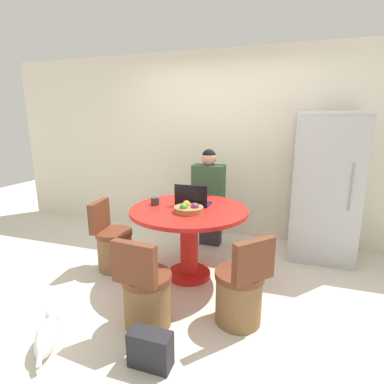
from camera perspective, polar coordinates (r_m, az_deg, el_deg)
ground_plane at (r=3.23m, az=-0.82°, el=-17.49°), size 12.00×12.00×0.00m
wall_back at (r=4.34m, az=6.15°, el=8.62°), size 7.00×0.06×2.60m
refrigerator at (r=3.93m, az=23.90°, el=0.86°), size 0.75×0.70×1.76m
dining_table at (r=3.17m, az=-0.57°, el=-6.47°), size 1.23×1.23×0.77m
chair_near_camera at (r=2.60m, az=-8.75°, el=-18.89°), size 0.41×0.42×0.79m
chair_left_side at (r=3.57m, az=-14.77°, el=-9.86°), size 0.42×0.41×0.79m
chair_near_right_corner at (r=2.64m, az=9.16°, el=-18.38°), size 0.47×0.47×0.79m
person_seated at (r=3.90m, az=3.31°, el=-0.63°), size 0.40×0.37×1.31m
laptop at (r=3.22m, az=0.12°, el=-1.61°), size 0.36×0.22×0.23m
fruit_bowl at (r=2.97m, az=-0.65°, el=-3.17°), size 0.29×0.29×0.10m
coffee_cup at (r=3.25m, az=-7.06°, el=-1.74°), size 0.09×0.09×0.08m
cat at (r=2.71m, az=-25.80°, el=-23.23°), size 0.34×0.48×0.19m
handbag at (r=2.34m, az=-7.93°, el=-27.54°), size 0.30×0.14×0.26m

